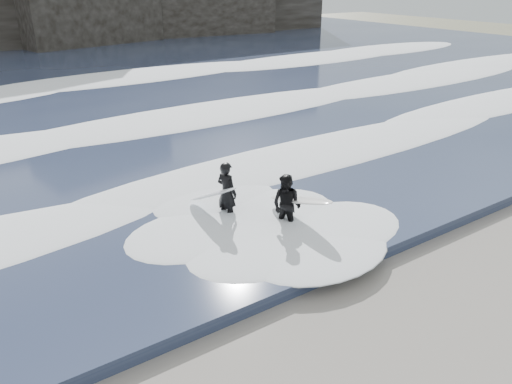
# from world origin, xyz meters

# --- Properties ---
(sea) EXTENTS (90.00, 52.00, 0.30)m
(sea) POSITION_xyz_m (0.00, 29.00, 0.15)
(sea) COLOR #28334E
(sea) RESTS_ON ground
(foam_near) EXTENTS (60.00, 3.20, 0.20)m
(foam_near) POSITION_xyz_m (0.00, 9.00, 0.40)
(foam_near) COLOR white
(foam_near) RESTS_ON sea
(foam_mid) EXTENTS (60.00, 4.00, 0.24)m
(foam_mid) POSITION_xyz_m (0.00, 16.00, 0.42)
(foam_mid) COLOR white
(foam_mid) RESTS_ON sea
(foam_far) EXTENTS (60.00, 4.80, 0.30)m
(foam_far) POSITION_xyz_m (0.00, 25.00, 0.45)
(foam_far) COLOR white
(foam_far) RESTS_ON sea
(surfer_left) EXTENTS (1.10, 1.85, 1.66)m
(surfer_left) POSITION_xyz_m (1.29, 6.66, 0.84)
(surfer_left) COLOR black
(surfer_left) RESTS_ON ground
(surfer_right) EXTENTS (1.22, 2.20, 1.58)m
(surfer_right) POSITION_xyz_m (2.28, 5.23, 0.80)
(surfer_right) COLOR black
(surfer_right) RESTS_ON ground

